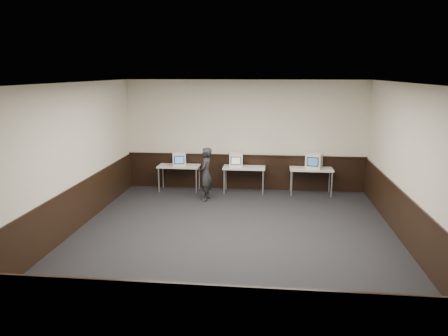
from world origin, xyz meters
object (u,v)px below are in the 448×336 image
at_px(emac_left, 179,159).
at_px(emac_right, 314,161).
at_px(person, 206,174).
at_px(desk_center, 244,169).
at_px(desk_left, 179,168).
at_px(desk_right, 311,171).
at_px(emac_center, 236,160).

relative_size(emac_left, emac_right, 0.87).
bearing_deg(emac_left, person, -56.45).
height_order(desk_center, emac_right, emac_right).
height_order(desk_left, person, person).
distance_m(desk_right, emac_center, 2.15).
xyz_separation_m(emac_left, person, (0.90, -0.86, -0.22)).
bearing_deg(emac_center, desk_center, -10.55).
relative_size(desk_left, emac_right, 2.21).
distance_m(desk_center, emac_center, 0.35).
xyz_separation_m(desk_right, emac_center, (-2.13, 0.03, 0.26)).
relative_size(desk_center, person, 0.83).
relative_size(emac_left, person, 0.33).
relative_size(desk_center, emac_center, 2.81).
relative_size(desk_left, desk_right, 1.00).
height_order(emac_center, person, person).
bearing_deg(desk_right, emac_left, -179.40).
xyz_separation_m(desk_left, emac_center, (1.67, 0.03, 0.26)).
bearing_deg(desk_right, person, -162.65).
distance_m(desk_right, emac_left, 3.79).
xyz_separation_m(desk_center, emac_left, (-1.88, -0.04, 0.26)).
relative_size(desk_center, emac_left, 2.54).
height_order(desk_center, emac_left, emac_left).
bearing_deg(desk_left, emac_left, -65.19).
relative_size(desk_right, person, 0.83).
height_order(desk_right, emac_center, emac_center).
distance_m(desk_left, emac_right, 3.88).
relative_size(desk_left, emac_center, 2.81).
bearing_deg(emac_right, desk_right, -156.51).
bearing_deg(desk_center, emac_center, 172.60).
bearing_deg(desk_left, desk_center, 0.00).
height_order(desk_center, person, person).
bearing_deg(emac_right, person, -147.55).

